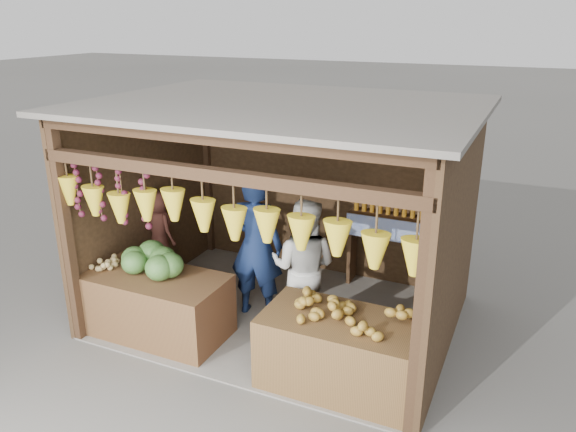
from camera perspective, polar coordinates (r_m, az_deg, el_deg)
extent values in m
plane|color=#514F49|center=(7.16, -0.56, -10.10)|extent=(80.00, 80.00, 0.00)
cube|color=slate|center=(7.16, -0.56, -10.03)|extent=(4.00, 3.00, 0.02)
cube|color=black|center=(7.93, 4.00, 3.09)|extent=(4.00, 0.06, 2.60)
cube|color=black|center=(7.64, -14.33, 1.85)|extent=(0.06, 3.00, 2.60)
cube|color=black|center=(6.10, 16.71, -2.94)|extent=(0.06, 3.00, 2.60)
cube|color=#605B54|center=(6.28, -0.64, 11.19)|extent=(4.30, 3.30, 0.06)
cube|color=black|center=(6.60, -21.61, -1.77)|extent=(0.11, 0.11, 2.60)
cube|color=black|center=(4.81, 13.38, -8.92)|extent=(0.11, 0.11, 2.60)
cube|color=black|center=(8.72, -8.18, 4.47)|extent=(0.11, 0.11, 2.60)
cube|color=black|center=(7.45, 17.93, 1.06)|extent=(0.11, 0.11, 2.60)
cube|color=black|center=(5.13, -7.47, 4.16)|extent=(4.00, 0.12, 0.12)
cube|color=black|center=(5.05, -7.65, 7.88)|extent=(4.00, 0.12, 0.12)
cube|color=#382314|center=(7.54, 10.90, -0.12)|extent=(1.25, 0.30, 0.05)
cube|color=#382314|center=(7.87, 6.53, -3.12)|extent=(0.05, 0.28, 1.05)
cube|color=#382314|center=(7.63, 14.92, -4.45)|extent=(0.05, 0.28, 1.05)
cube|color=blue|center=(7.44, 10.54, -1.45)|extent=(1.25, 0.02, 0.30)
cube|color=#502E1A|center=(6.81, -13.34, -8.76)|extent=(1.70, 0.85, 0.75)
cube|color=#50371A|center=(5.77, 5.91, -13.78)|extent=(1.69, 0.85, 0.77)
cube|color=black|center=(8.00, -12.59, -5.91)|extent=(0.36, 0.36, 0.34)
imported|color=#132249|center=(6.82, -3.28, -3.07)|extent=(0.73, 0.53, 1.85)
imported|color=silver|center=(6.49, 1.59, -5.22)|extent=(0.86, 0.70, 1.65)
imported|color=#562B22|center=(7.73, -12.97, -1.26)|extent=(0.60, 0.49, 1.05)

